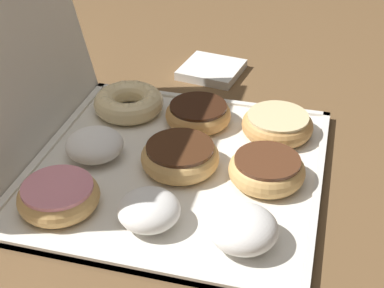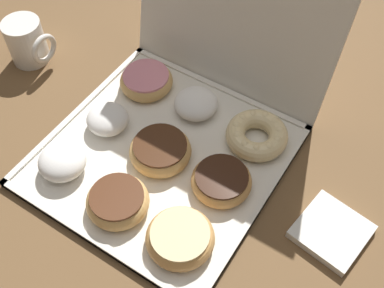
# 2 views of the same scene
# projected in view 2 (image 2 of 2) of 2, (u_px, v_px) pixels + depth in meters

# --- Properties ---
(ground_plane) EXTENTS (3.00, 3.00, 0.00)m
(ground_plane) POSITION_uv_depth(u_px,v_px,m) (163.00, 158.00, 0.94)
(ground_plane) COLOR brown
(donut_box) EXTENTS (0.44, 0.44, 0.01)m
(donut_box) POSITION_uv_depth(u_px,v_px,m) (163.00, 156.00, 0.93)
(donut_box) COLOR silver
(donut_box) RESTS_ON ground
(powdered_filled_donut_0) EXTENTS (0.09, 0.09, 0.05)m
(powdered_filled_donut_0) POSITION_uv_depth(u_px,v_px,m) (62.00, 161.00, 0.89)
(powdered_filled_donut_0) COLOR white
(powdered_filled_donut_0) RESTS_ON donut_box
(chocolate_frosted_donut_1) EXTENTS (0.11, 0.11, 0.04)m
(chocolate_frosted_donut_1) POSITION_uv_depth(u_px,v_px,m) (118.00, 201.00, 0.84)
(chocolate_frosted_donut_1) COLOR tan
(chocolate_frosted_donut_1) RESTS_ON donut_box
(glazed_ring_donut_2) EXTENTS (0.12, 0.12, 0.04)m
(glazed_ring_donut_2) POSITION_uv_depth(u_px,v_px,m) (180.00, 238.00, 0.80)
(glazed_ring_donut_2) COLOR tan
(glazed_ring_donut_2) RESTS_ON donut_box
(powdered_filled_donut_3) EXTENTS (0.08, 0.08, 0.04)m
(powdered_filled_donut_3) POSITION_uv_depth(u_px,v_px,m) (107.00, 120.00, 0.95)
(powdered_filled_donut_3) COLOR white
(powdered_filled_donut_3) RESTS_ON donut_box
(chocolate_frosted_donut_4) EXTENTS (0.12, 0.12, 0.04)m
(chocolate_frosted_donut_4) POSITION_uv_depth(u_px,v_px,m) (162.00, 151.00, 0.91)
(chocolate_frosted_donut_4) COLOR tan
(chocolate_frosted_donut_4) RESTS_ON donut_box
(chocolate_frosted_donut_5) EXTENTS (0.11, 0.11, 0.04)m
(chocolate_frosted_donut_5) POSITION_uv_depth(u_px,v_px,m) (220.00, 182.00, 0.87)
(chocolate_frosted_donut_5) COLOR tan
(chocolate_frosted_donut_5) RESTS_ON donut_box
(pink_frosted_donut_6) EXTENTS (0.11, 0.11, 0.04)m
(pink_frosted_donut_6) POSITION_uv_depth(u_px,v_px,m) (146.00, 80.00, 1.02)
(pink_frosted_donut_6) COLOR tan
(pink_frosted_donut_6) RESTS_ON donut_box
(powdered_filled_donut_7) EXTENTS (0.09, 0.09, 0.04)m
(powdered_filled_donut_7) POSITION_uv_depth(u_px,v_px,m) (196.00, 104.00, 0.98)
(powdered_filled_donut_7) COLOR white
(powdered_filled_donut_7) RESTS_ON donut_box
(cruller_donut_8) EXTENTS (0.12, 0.12, 0.04)m
(cruller_donut_8) POSITION_uv_depth(u_px,v_px,m) (257.00, 135.00, 0.93)
(cruller_donut_8) COLOR beige
(cruller_donut_8) RESTS_ON donut_box
(coffee_mug) EXTENTS (0.10, 0.08, 0.10)m
(coffee_mug) POSITION_uv_depth(u_px,v_px,m) (27.00, 41.00, 1.06)
(coffee_mug) COLOR white
(coffee_mug) RESTS_ON ground
(napkin_stack) EXTENTS (0.13, 0.13, 0.02)m
(napkin_stack) POSITION_uv_depth(u_px,v_px,m) (331.00, 231.00, 0.83)
(napkin_stack) COLOR white
(napkin_stack) RESTS_ON ground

